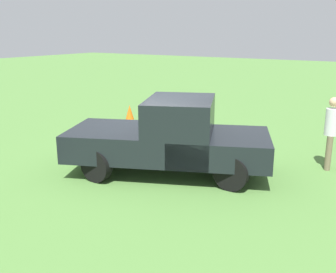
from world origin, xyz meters
name	(u,v)px	position (x,y,z in m)	size (l,w,h in m)	color
ground_plane	(163,165)	(0.00, 0.00, 0.00)	(80.00, 80.00, 0.00)	#54843D
pickup_truck	(173,135)	(-0.51, 0.31, 0.93)	(5.08, 3.65, 1.81)	black
person_visitor	(331,129)	(-3.58, -1.99, 1.02)	(0.38, 0.38, 1.79)	#7A6B51
traffic_cone	(130,112)	(4.06, -3.84, 0.28)	(0.32, 0.32, 0.55)	orange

